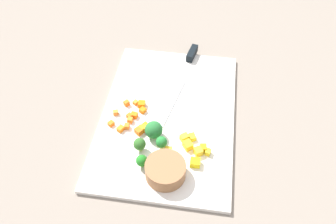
# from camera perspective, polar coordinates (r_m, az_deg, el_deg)

# --- Properties ---
(ground_plane) EXTENTS (4.00, 4.00, 0.00)m
(ground_plane) POSITION_cam_1_polar(r_m,az_deg,el_deg) (0.94, -0.00, -0.89)
(ground_plane) COLOR gray
(cutting_board) EXTENTS (0.50, 0.34, 0.01)m
(cutting_board) POSITION_cam_1_polar(r_m,az_deg,el_deg) (0.93, -0.00, -0.65)
(cutting_board) COLOR white
(cutting_board) RESTS_ON ground_plane
(prep_bowl) EXTENTS (0.09, 0.09, 0.04)m
(prep_bowl) POSITION_cam_1_polar(r_m,az_deg,el_deg) (0.80, -0.42, -9.35)
(prep_bowl) COLOR #97653F
(prep_bowl) RESTS_ON cutting_board
(chef_knife) EXTENTS (0.32, 0.09, 0.02)m
(chef_knife) POSITION_cam_1_polar(r_m,az_deg,el_deg) (1.04, 2.73, 7.05)
(chef_knife) COLOR silver
(chef_knife) RESTS_ON cutting_board
(carrot_dice_0) EXTENTS (0.02, 0.02, 0.02)m
(carrot_dice_0) POSITION_cam_1_polar(r_m,az_deg,el_deg) (0.89, -4.77, -3.11)
(carrot_dice_0) COLOR orange
(carrot_dice_0) RESTS_ON cutting_board
(carrot_dice_1) EXTENTS (0.02, 0.02, 0.01)m
(carrot_dice_1) POSITION_cam_1_polar(r_m,az_deg,el_deg) (0.92, -6.20, -0.66)
(carrot_dice_1) COLOR orange
(carrot_dice_1) RESTS_ON cutting_board
(carrot_dice_2) EXTENTS (0.02, 0.02, 0.01)m
(carrot_dice_2) POSITION_cam_1_polar(r_m,az_deg,el_deg) (0.93, -8.41, -0.09)
(carrot_dice_2) COLOR orange
(carrot_dice_2) RESTS_ON cutting_board
(carrot_dice_3) EXTENTS (0.02, 0.02, 0.01)m
(carrot_dice_3) POSITION_cam_1_polar(r_m,az_deg,el_deg) (0.91, -9.15, -1.85)
(carrot_dice_3) COLOR orange
(carrot_dice_3) RESTS_ON cutting_board
(carrot_dice_4) EXTENTS (0.02, 0.02, 0.01)m
(carrot_dice_4) POSITION_cam_1_polar(r_m,az_deg,el_deg) (0.90, -7.63, -2.69)
(carrot_dice_4) COLOR orange
(carrot_dice_4) RESTS_ON cutting_board
(carrot_dice_5) EXTENTS (0.02, 0.02, 0.02)m
(carrot_dice_5) POSITION_cam_1_polar(r_m,az_deg,el_deg) (0.89, -4.07, -2.68)
(carrot_dice_5) COLOR orange
(carrot_dice_5) RESTS_ON cutting_board
(carrot_dice_6) EXTENTS (0.02, 0.02, 0.01)m
(carrot_dice_6) POSITION_cam_1_polar(r_m,az_deg,el_deg) (0.95, -6.67, 1.42)
(carrot_dice_6) COLOR orange
(carrot_dice_6) RESTS_ON cutting_board
(carrot_dice_7) EXTENTS (0.02, 0.02, 0.01)m
(carrot_dice_7) POSITION_cam_1_polar(r_m,az_deg,el_deg) (0.92, -5.47, -0.51)
(carrot_dice_7) COLOR orange
(carrot_dice_7) RESTS_ON cutting_board
(carrot_dice_8) EXTENTS (0.02, 0.02, 0.01)m
(carrot_dice_8) POSITION_cam_1_polar(r_m,az_deg,el_deg) (0.95, -5.23, 1.52)
(carrot_dice_8) COLOR orange
(carrot_dice_8) RESTS_ON cutting_board
(carrot_dice_9) EXTENTS (0.02, 0.02, 0.01)m
(carrot_dice_9) POSITION_cam_1_polar(r_m,az_deg,el_deg) (0.95, -4.26, 1.27)
(carrot_dice_9) COLOR orange
(carrot_dice_9) RESTS_ON cutting_board
(carrot_dice_10) EXTENTS (0.02, 0.01, 0.01)m
(carrot_dice_10) POSITION_cam_1_polar(r_m,az_deg,el_deg) (0.90, -3.69, -2.03)
(carrot_dice_10) COLOR orange
(carrot_dice_10) RESTS_ON cutting_board
(carrot_dice_11) EXTENTS (0.01, 0.01, 0.01)m
(carrot_dice_11) POSITION_cam_1_polar(r_m,az_deg,el_deg) (0.90, -6.62, -2.29)
(carrot_dice_11) COLOR orange
(carrot_dice_11) RESTS_ON cutting_board
(carrot_dice_12) EXTENTS (0.01, 0.01, 0.01)m
(carrot_dice_12) POSITION_cam_1_polar(r_m,az_deg,el_deg) (0.91, -6.10, -1.30)
(carrot_dice_12) COLOR orange
(carrot_dice_12) RESTS_ON cutting_board
(carrot_dice_13) EXTENTS (0.02, 0.02, 0.01)m
(carrot_dice_13) POSITION_cam_1_polar(r_m,az_deg,el_deg) (0.93, -4.09, 0.23)
(carrot_dice_13) COLOR orange
(carrot_dice_13) RESTS_ON cutting_board
(pepper_dice_0) EXTENTS (0.03, 0.03, 0.02)m
(pepper_dice_0) POSITION_cam_1_polar(r_m,az_deg,el_deg) (0.85, 4.88, -6.34)
(pepper_dice_0) COLOR yellow
(pepper_dice_0) RESTS_ON cutting_board
(pepper_dice_1) EXTENTS (0.03, 0.03, 0.02)m
(pepper_dice_1) POSITION_cam_1_polar(r_m,az_deg,el_deg) (0.86, 3.20, -5.34)
(pepper_dice_1) COLOR yellow
(pepper_dice_1) RESTS_ON cutting_board
(pepper_dice_2) EXTENTS (0.02, 0.02, 0.02)m
(pepper_dice_2) POSITION_cam_1_polar(r_m,az_deg,el_deg) (0.87, 2.65, -4.13)
(pepper_dice_2) COLOR yellow
(pepper_dice_2) RESTS_ON cutting_board
(pepper_dice_3) EXTENTS (0.02, 0.02, 0.02)m
(pepper_dice_3) POSITION_cam_1_polar(r_m,az_deg,el_deg) (0.86, 5.67, -5.81)
(pepper_dice_3) COLOR yellow
(pepper_dice_3) RESTS_ON cutting_board
(pepper_dice_4) EXTENTS (0.02, 0.02, 0.01)m
(pepper_dice_4) POSITION_cam_1_polar(r_m,az_deg,el_deg) (0.85, 6.45, -6.43)
(pepper_dice_4) COLOR yellow
(pepper_dice_4) RESTS_ON cutting_board
(pepper_dice_5) EXTENTS (0.02, 0.02, 0.02)m
(pepper_dice_5) POSITION_cam_1_polar(r_m,az_deg,el_deg) (0.83, 4.38, -8.11)
(pepper_dice_5) COLOR yellow
(pepper_dice_5) RESTS_ON cutting_board
(pepper_dice_6) EXTENTS (0.02, 0.02, 0.02)m
(pepper_dice_6) POSITION_cam_1_polar(r_m,az_deg,el_deg) (0.85, 0.05, -6.29)
(pepper_dice_6) COLOR yellow
(pepper_dice_6) RESTS_ON cutting_board
(pepper_dice_7) EXTENTS (0.02, 0.02, 0.01)m
(pepper_dice_7) POSITION_cam_1_polar(r_m,az_deg,el_deg) (0.87, 3.92, -4.05)
(pepper_dice_7) COLOR yellow
(pepper_dice_7) RESTS_ON cutting_board
(broccoli_floret_0) EXTENTS (0.03, 0.03, 0.04)m
(broccoli_floret_0) POSITION_cam_1_polar(r_m,az_deg,el_deg) (0.84, -0.77, -4.90)
(broccoli_floret_0) COLOR #91B85B
(broccoli_floret_0) RESTS_ON cutting_board
(broccoli_floret_1) EXTENTS (0.04, 0.04, 0.05)m
(broccoli_floret_1) POSITION_cam_1_polar(r_m,az_deg,el_deg) (0.87, -2.31, -2.90)
(broccoli_floret_1) COLOR #8BAD5A
(broccoli_floret_1) RESTS_ON cutting_board
(broccoli_floret_2) EXTENTS (0.03, 0.03, 0.04)m
(broccoli_floret_2) POSITION_cam_1_polar(r_m,az_deg,el_deg) (0.84, -4.58, -5.19)
(broccoli_floret_2) COLOR #98BD5D
(broccoli_floret_2) RESTS_ON cutting_board
(broccoli_floret_3) EXTENTS (0.03, 0.03, 0.03)m
(broccoli_floret_3) POSITION_cam_1_polar(r_m,az_deg,el_deg) (0.82, -4.24, -7.83)
(broccoli_floret_3) COLOR #84BA54
(broccoli_floret_3) RESTS_ON cutting_board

